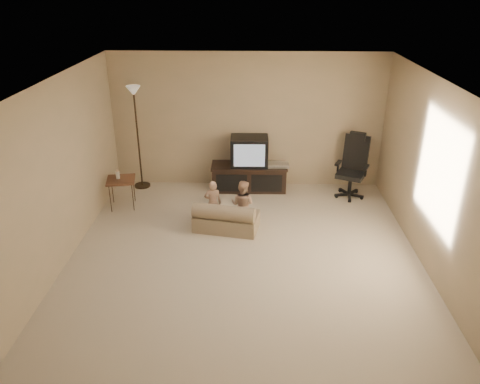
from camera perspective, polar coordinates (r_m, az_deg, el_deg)
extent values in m
plane|color=#B7A992|center=(6.71, 0.51, -8.38)|extent=(5.50, 5.50, 0.00)
plane|color=silver|center=(5.74, 0.61, 13.02)|extent=(5.50, 5.50, 0.00)
plane|color=tan|center=(8.71, 0.91, 8.63)|extent=(5.00, 0.00, 5.00)
plane|color=tan|center=(3.75, -0.30, -15.34)|extent=(5.00, 0.00, 5.00)
plane|color=tan|center=(6.64, -21.55, 1.62)|extent=(0.00, 5.50, 5.50)
plane|color=tan|center=(6.57, 22.92, 1.12)|extent=(0.00, 5.50, 5.50)
cube|color=black|center=(8.81, 1.11, 1.70)|extent=(1.37, 0.51, 0.44)
cube|color=black|center=(8.72, 1.12, 3.20)|extent=(1.41, 0.54, 0.04)
cube|color=black|center=(8.58, -1.03, 1.10)|extent=(0.56, 0.03, 0.33)
cube|color=black|center=(8.59, 3.26, 1.07)|extent=(0.56, 0.03, 0.33)
cube|color=black|center=(8.63, 1.14, 5.03)|extent=(0.69, 0.50, 0.54)
cube|color=white|center=(8.40, 1.15, 4.45)|extent=(0.56, 0.02, 0.42)
cube|color=#B9B9BB|center=(8.67, 4.67, 3.36)|extent=(0.39, 0.28, 0.06)
cylinder|color=black|center=(8.71, 13.24, 0.82)|extent=(0.06, 0.06, 0.37)
cube|color=black|center=(8.63, 13.38, 2.11)|extent=(0.62, 0.62, 0.08)
cube|color=black|center=(8.71, 13.96, 4.69)|extent=(0.47, 0.34, 0.65)
cube|color=black|center=(8.61, 14.17, 6.60)|extent=(0.29, 0.20, 0.15)
cube|color=black|center=(8.61, 11.88, 3.49)|extent=(0.17, 0.26, 0.04)
cube|color=black|center=(8.52, 15.12, 2.90)|extent=(0.17, 0.26, 0.04)
cube|color=brown|center=(8.26, -14.32, 1.44)|extent=(0.55, 0.55, 0.03)
cylinder|color=#2F2214|center=(8.21, -15.53, -0.78)|extent=(0.01, 0.01, 0.52)
cylinder|color=#2F2214|center=(8.17, -12.93, -0.62)|extent=(0.01, 0.01, 0.52)
cylinder|color=#2F2214|center=(8.55, -15.30, 0.29)|extent=(0.01, 0.01, 0.52)
cylinder|color=#2F2214|center=(8.51, -12.80, 0.45)|extent=(0.01, 0.01, 0.52)
cylinder|color=#EFE7CE|center=(8.27, -14.68, 2.03)|extent=(0.07, 0.07, 0.13)
cone|color=beige|center=(8.24, -14.75, 2.60)|extent=(0.05, 0.05, 0.05)
cylinder|color=#2F2214|center=(9.19, -11.81, 0.79)|extent=(0.30, 0.30, 0.03)
cylinder|color=#2F2214|center=(8.87, -12.31, 6.14)|extent=(0.03, 0.03, 1.82)
cone|color=beige|center=(8.63, -12.87, 11.94)|extent=(0.26, 0.26, 0.17)
cube|color=gray|center=(7.46, -1.66, -3.58)|extent=(1.07, 0.71, 0.26)
cylinder|color=gray|center=(7.20, -2.01, -2.55)|extent=(1.00, 0.41, 0.24)
imported|color=tan|center=(7.49, -3.33, -1.34)|extent=(0.29, 0.22, 0.76)
imported|color=tan|center=(7.38, 0.30, -1.51)|extent=(0.44, 0.34, 0.80)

